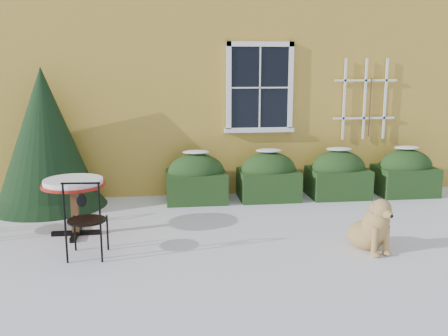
{
  "coord_description": "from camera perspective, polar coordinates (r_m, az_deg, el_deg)",
  "views": [
    {
      "loc": [
        -0.89,
        -6.04,
        2.33
      ],
      "look_at": [
        0.0,
        1.0,
        0.9
      ],
      "focal_mm": 40.0,
      "sensor_mm": 36.0,
      "label": 1
    }
  ],
  "objects": [
    {
      "name": "ground",
      "position": [
        6.53,
        1.11,
        -9.5
      ],
      "size": [
        80.0,
        80.0,
        0.0
      ],
      "primitive_type": "plane",
      "color": "white",
      "rests_on": "ground"
    },
    {
      "name": "house",
      "position": [
        13.1,
        -3.4,
        15.25
      ],
      "size": [
        12.4,
        8.4,
        6.4
      ],
      "color": "gold",
      "rests_on": "ground"
    },
    {
      "name": "hedge_row",
      "position": [
        9.16,
        9.06,
        -0.9
      ],
      "size": [
        4.95,
        0.8,
        0.91
      ],
      "color": "#183213",
      "rests_on": "ground"
    },
    {
      "name": "evergreen_shrub",
      "position": [
        8.92,
        -19.67,
        1.8
      ],
      "size": [
        1.94,
        1.94,
        2.35
      ],
      "rotation": [
        0.0,
        0.0,
        0.17
      ],
      "color": "black",
      "rests_on": "ground"
    },
    {
      "name": "bistro_table",
      "position": [
        7.26,
        -16.81,
        -2.27
      ],
      "size": [
        0.88,
        0.88,
        0.81
      ],
      "rotation": [
        0.0,
        0.0,
        -0.21
      ],
      "color": "black",
      "rests_on": "ground"
    },
    {
      "name": "patio_chair_near",
      "position": [
        6.4,
        -15.52,
        -5.63
      ],
      "size": [
        0.49,
        0.48,
        1.0
      ],
      "rotation": [
        0.0,
        0.0,
        3.07
      ],
      "color": "black",
      "rests_on": "ground"
    },
    {
      "name": "dog",
      "position": [
        6.74,
        16.59,
        -6.63
      ],
      "size": [
        0.57,
        0.84,
        0.75
      ],
      "rotation": [
        0.0,
        0.0,
        0.21
      ],
      "color": "tan",
      "rests_on": "ground"
    }
  ]
}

